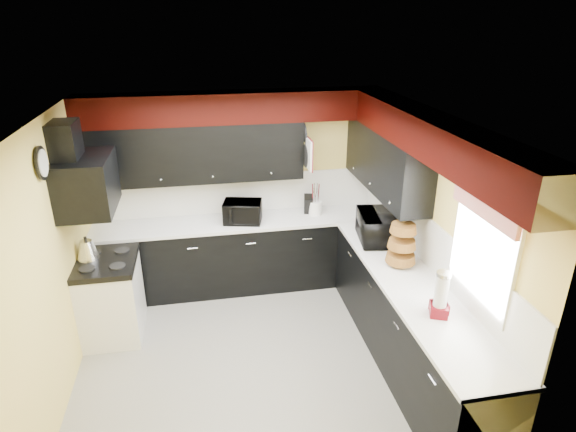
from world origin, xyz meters
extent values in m
plane|color=gray|center=(0.00, 0.00, 0.00)|extent=(3.60, 3.60, 0.00)
cube|color=#E0C666|center=(0.00, 1.80, 1.25)|extent=(3.60, 0.06, 2.50)
cube|color=#E0C666|center=(1.80, 0.00, 1.25)|extent=(0.06, 3.60, 2.50)
cube|color=#E0C666|center=(-1.80, 0.00, 1.25)|extent=(0.06, 3.60, 2.50)
cube|color=white|center=(0.00, 0.00, 2.50)|extent=(3.60, 3.60, 0.06)
cube|color=black|center=(0.00, 1.50, 0.45)|extent=(3.60, 0.60, 0.90)
cube|color=black|center=(1.50, -0.30, 0.45)|extent=(0.60, 3.00, 0.90)
cube|color=white|center=(0.00, 1.50, 0.92)|extent=(3.62, 0.64, 0.04)
cube|color=white|center=(1.50, -0.30, 0.92)|extent=(0.64, 3.02, 0.04)
cube|color=white|center=(0.00, 1.79, 1.19)|extent=(3.60, 0.02, 0.50)
cube|color=white|center=(1.79, 0.00, 1.19)|extent=(0.02, 3.60, 0.50)
cube|color=black|center=(-0.50, 1.62, 1.80)|extent=(2.60, 0.35, 0.70)
cube|color=black|center=(1.62, 0.90, 1.80)|extent=(0.35, 1.80, 0.70)
cube|color=black|center=(0.00, 1.62, 2.33)|extent=(3.60, 0.36, 0.35)
cube|color=black|center=(1.62, -0.18, 2.33)|extent=(0.36, 3.24, 0.35)
cube|color=white|center=(-1.50, 0.75, 0.43)|extent=(0.60, 0.75, 0.86)
cube|color=black|center=(-1.50, 0.75, 0.89)|extent=(0.62, 0.77, 0.06)
cube|color=black|center=(-1.55, 0.75, 1.78)|extent=(0.50, 0.78, 0.55)
cube|color=black|center=(-1.68, 0.75, 2.20)|extent=(0.24, 0.40, 0.40)
cube|color=red|center=(1.73, -0.90, 1.95)|extent=(0.04, 0.88, 0.20)
cube|color=white|center=(0.83, 1.30, 1.80)|extent=(0.03, 0.26, 0.35)
imported|color=black|center=(0.03, 1.44, 1.07)|extent=(0.53, 0.47, 0.26)
imported|color=black|center=(1.48, 0.64, 1.10)|extent=(0.48, 0.64, 0.32)
cylinder|color=white|center=(0.98, 1.52, 1.03)|extent=(0.18, 0.18, 0.18)
cube|color=black|center=(0.90, 1.57, 1.06)|extent=(0.14, 0.17, 0.24)
camera|label=1|loc=(-0.42, -4.04, 3.34)|focal=30.00mm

